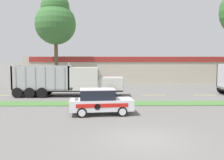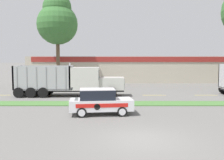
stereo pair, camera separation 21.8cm
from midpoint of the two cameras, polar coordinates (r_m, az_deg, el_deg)
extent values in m
plane|color=slate|center=(11.94, 7.36, -13.34)|extent=(600.00, 600.00, 0.00)
cube|color=#477538|center=(21.03, 4.02, -5.36)|extent=(120.00, 2.14, 0.06)
cube|color=yellow|center=(26.73, -13.71, -3.39)|extent=(2.40, 0.14, 0.01)
cube|color=yellow|center=(26.00, -2.04, -3.49)|extent=(2.40, 0.14, 0.01)
cube|color=yellow|center=(26.38, 9.79, -3.43)|extent=(2.40, 0.14, 0.01)
cube|color=yellow|center=(27.82, 20.83, -3.25)|extent=(2.40, 0.14, 0.01)
cube|color=#B7B7BC|center=(28.46, 24.28, 0.83)|extent=(0.16, 2.33, 2.48)
cylinder|color=black|center=(29.83, 24.19, -1.86)|extent=(1.02, 0.30, 1.02)
cube|color=black|center=(25.68, -9.38, -2.32)|extent=(10.85, 1.33, 0.18)
cube|color=silver|center=(25.27, 0.00, -0.76)|extent=(2.49, 1.98, 1.23)
cube|color=#B7B7BC|center=(25.31, 2.88, -0.76)|extent=(0.06, 1.69, 1.05)
cube|color=silver|center=(25.36, -5.90, 0.37)|extent=(2.73, 2.41, 2.24)
cube|color=black|center=(25.23, -2.78, 1.26)|extent=(0.04, 2.05, 1.01)
cylinder|color=silver|center=(24.73, -9.47, 2.06)|extent=(0.14, 0.14, 1.58)
cube|color=#ADADB2|center=(26.21, -15.02, -1.95)|extent=(5.63, 2.41, 0.12)
cube|color=#ADADB2|center=(25.54, -9.12, 0.62)|extent=(0.16, 2.41, 2.34)
cube|color=#ADADB2|center=(26.94, -20.70, 0.58)|extent=(0.16, 2.41, 2.34)
cube|color=#ADADB2|center=(25.02, -15.73, 0.42)|extent=(5.63, 0.16, 2.34)
cube|color=#ADADB2|center=(27.19, -14.46, 0.77)|extent=(5.63, 0.16, 2.34)
cube|color=#99999E|center=(25.66, -20.85, 0.39)|extent=(0.10, 0.04, 2.22)
cube|color=#99999E|center=(25.34, -18.86, 0.40)|extent=(0.10, 0.04, 2.22)
cube|color=#99999E|center=(25.06, -16.83, 0.40)|extent=(0.10, 0.04, 2.22)
cube|color=#99999E|center=(24.80, -14.75, 0.41)|extent=(0.10, 0.04, 2.22)
cube|color=#99999E|center=(24.58, -12.63, 0.41)|extent=(0.10, 0.04, 2.22)
cube|color=#99999E|center=(24.40, -10.48, 0.41)|extent=(0.10, 0.04, 2.22)
cylinder|color=black|center=(24.18, 0.01, -2.90)|extent=(1.01, 0.30, 1.01)
cylinder|color=black|center=(26.54, 0.00, -2.23)|extent=(1.01, 0.30, 1.01)
cylinder|color=black|center=(25.79, -20.46, -2.73)|extent=(1.01, 0.30, 1.01)
cylinder|color=black|center=(28.01, -18.77, -2.12)|extent=(1.01, 0.30, 1.01)
cylinder|color=black|center=(25.40, -17.94, -2.77)|extent=(1.01, 0.30, 1.01)
cylinder|color=black|center=(27.65, -16.44, -2.14)|extent=(1.01, 0.30, 1.01)
cylinder|color=black|center=(25.06, -15.36, -2.81)|extent=(1.01, 0.30, 1.01)
cylinder|color=black|center=(27.34, -14.06, -2.17)|extent=(1.01, 0.30, 1.01)
cube|color=white|center=(16.90, -2.25, -5.58)|extent=(4.37, 2.19, 0.72)
cube|color=black|center=(16.77, -3.12, -3.27)|extent=(2.47, 1.78, 0.66)
cube|color=white|center=(16.73, -3.13, -2.09)|extent=(2.47, 1.78, 0.04)
cube|color=black|center=(16.71, -9.12, -2.01)|extent=(0.35, 1.40, 0.03)
cube|color=red|center=(16.02, -2.02, -5.88)|extent=(3.34, 0.39, 0.25)
cylinder|color=black|center=(16.01, -3.15, -6.15)|extent=(0.40, 0.05, 0.40)
cylinder|color=black|center=(16.31, 2.57, -7.25)|extent=(0.66, 0.27, 0.64)
cylinder|color=silver|center=(16.21, 2.63, -7.33)|extent=(0.45, 0.06, 0.45)
cylinder|color=black|center=(17.91, 1.73, -6.17)|extent=(0.66, 0.27, 0.64)
cylinder|color=silver|center=(18.02, 1.68, -6.11)|extent=(0.45, 0.06, 0.45)
cylinder|color=black|center=(16.11, -6.69, -7.43)|extent=(0.66, 0.27, 0.64)
cylinder|color=silver|center=(16.01, -6.69, -7.51)|extent=(0.45, 0.06, 0.45)
cylinder|color=black|center=(17.73, -6.68, -6.31)|extent=(0.66, 0.27, 0.64)
cylinder|color=silver|center=(17.84, -6.68, -6.25)|extent=(0.45, 0.06, 0.45)
cube|color=#BCB29E|center=(45.20, 7.32, 2.60)|extent=(38.51, 12.00, 4.20)
cube|color=maroon|center=(39.18, 8.49, 4.69)|extent=(36.58, 0.10, 0.80)
cylinder|color=brown|center=(38.03, -12.20, 4.46)|extent=(0.53, 0.53, 7.25)
sphere|color=#386B33|center=(38.39, -12.34, 12.35)|extent=(5.97, 5.97, 5.97)
sphere|color=#386B33|center=(38.78, -12.40, 15.84)|extent=(4.18, 4.18, 4.18)
camera|label=1|loc=(0.11, -89.71, 0.02)|focal=40.00mm
camera|label=2|loc=(0.11, 90.29, -0.02)|focal=40.00mm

